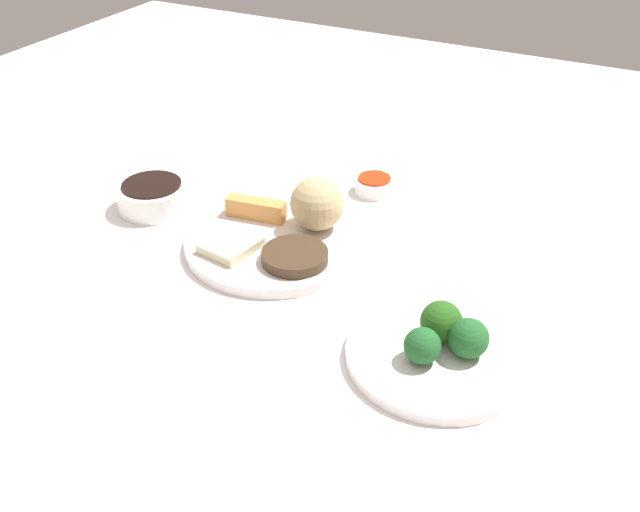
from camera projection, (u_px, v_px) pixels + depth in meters
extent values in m
cube|color=white|center=(289.00, 271.00, 1.07)|extent=(2.20, 2.20, 0.02)
cylinder|color=white|center=(275.00, 243.00, 1.10)|extent=(0.27, 0.27, 0.02)
sphere|color=tan|center=(317.00, 204.00, 1.10)|extent=(0.08, 0.08, 0.08)
cube|color=#DB934A|center=(256.00, 209.00, 1.14)|extent=(0.10, 0.04, 0.03)
cube|color=beige|center=(231.00, 245.00, 1.06)|extent=(0.08, 0.08, 0.01)
cylinder|color=#42301E|center=(295.00, 256.00, 1.04)|extent=(0.09, 0.09, 0.02)
cylinder|color=white|center=(438.00, 355.00, 0.89)|extent=(0.22, 0.22, 0.01)
sphere|color=#205C29|center=(422.00, 346.00, 0.86)|extent=(0.04, 0.04, 0.04)
sphere|color=#275C1A|center=(441.00, 322.00, 0.89)|extent=(0.05, 0.05, 0.05)
sphere|color=#215D28|center=(469.00, 338.00, 0.86)|extent=(0.05, 0.05, 0.05)
cylinder|color=white|center=(153.00, 197.00, 1.19)|extent=(0.11, 0.11, 0.04)
cylinder|color=black|center=(151.00, 184.00, 1.18)|extent=(0.09, 0.09, 0.00)
cylinder|color=white|center=(374.00, 186.00, 1.24)|extent=(0.07, 0.07, 0.02)
cylinder|color=red|center=(375.00, 178.00, 1.23)|extent=(0.05, 0.05, 0.00)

